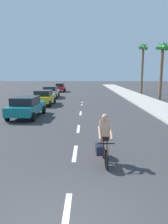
{
  "coord_description": "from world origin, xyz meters",
  "views": [
    {
      "loc": [
        0.45,
        -3.77,
        3.19
      ],
      "look_at": [
        0.34,
        7.73,
        1.1
      ],
      "focal_mm": 33.11,
      "sensor_mm": 36.0,
      "label": 1
    }
  ],
  "objects_px": {
    "cyclist": "(103,141)",
    "parked_car_silver": "(51,92)",
    "parked_car_teal": "(27,106)",
    "parked_car_yellow": "(44,97)",
    "palm_tree_far": "(162,54)",
    "palm_tree_distant": "(143,54)",
    "parked_car_red": "(60,87)"
  },
  "relations": [
    {
      "from": "parked_car_red",
      "to": "palm_tree_distant",
      "type": "bearing_deg",
      "value": -17.71
    },
    {
      "from": "parked_car_teal",
      "to": "parked_car_red",
      "type": "height_order",
      "value": "same"
    },
    {
      "from": "parked_car_yellow",
      "to": "palm_tree_distant",
      "type": "distance_m",
      "value": 19.7
    },
    {
      "from": "parked_car_teal",
      "to": "parked_car_yellow",
      "type": "xyz_separation_m",
      "value": [
        0.01,
        6.49,
        -0.0
      ]
    },
    {
      "from": "cyclist",
      "to": "parked_car_red",
      "type": "bearing_deg",
      "value": -82.77
    },
    {
      "from": "cyclist",
      "to": "parked_car_yellow",
      "type": "xyz_separation_m",
      "value": [
        -5.09,
        14.69,
        0.01
      ]
    },
    {
      "from": "parked_car_silver",
      "to": "cyclist",
      "type": "bearing_deg",
      "value": -76.14
    },
    {
      "from": "parked_car_teal",
      "to": "palm_tree_distant",
      "type": "distance_m",
      "value": 24.48
    },
    {
      "from": "parked_car_teal",
      "to": "parked_car_red",
      "type": "distance_m",
      "value": 23.73
    },
    {
      "from": "parked_car_teal",
      "to": "parked_car_red",
      "type": "xyz_separation_m",
      "value": [
        -0.38,
        23.72,
        -0.01
      ]
    },
    {
      "from": "palm_tree_far",
      "to": "palm_tree_distant",
      "type": "height_order",
      "value": "palm_tree_distant"
    },
    {
      "from": "parked_car_red",
      "to": "palm_tree_distant",
      "type": "xyz_separation_m",
      "value": [
        14.12,
        -4.26,
        5.61
      ]
    },
    {
      "from": "parked_car_red",
      "to": "palm_tree_distant",
      "type": "relative_size",
      "value": 0.45
    },
    {
      "from": "cyclist",
      "to": "parked_car_teal",
      "type": "relative_size",
      "value": 0.41
    },
    {
      "from": "cyclist",
      "to": "parked_car_yellow",
      "type": "bearing_deg",
      "value": -73.41
    },
    {
      "from": "cyclist",
      "to": "palm_tree_far",
      "type": "relative_size",
      "value": 0.24
    },
    {
      "from": "parked_car_red",
      "to": "parked_car_teal",
      "type": "bearing_deg",
      "value": -90.03
    },
    {
      "from": "cyclist",
      "to": "palm_tree_far",
      "type": "bearing_deg",
      "value": -116.92
    },
    {
      "from": "parked_car_red",
      "to": "palm_tree_distant",
      "type": "distance_m",
      "value": 15.78
    },
    {
      "from": "parked_car_silver",
      "to": "palm_tree_far",
      "type": "height_order",
      "value": "palm_tree_far"
    },
    {
      "from": "parked_car_yellow",
      "to": "parked_car_silver",
      "type": "xyz_separation_m",
      "value": [
        -0.47,
        6.97,
        0.0
      ]
    },
    {
      "from": "parked_car_silver",
      "to": "palm_tree_distant",
      "type": "xyz_separation_m",
      "value": [
        14.2,
        6.01,
        5.6
      ]
    },
    {
      "from": "parked_car_teal",
      "to": "parked_car_silver",
      "type": "relative_size",
      "value": 0.99
    },
    {
      "from": "cyclist",
      "to": "parked_car_silver",
      "type": "height_order",
      "value": "cyclist"
    },
    {
      "from": "parked_car_silver",
      "to": "parked_car_yellow",
      "type": "bearing_deg",
      "value": -86.69
    },
    {
      "from": "parked_car_red",
      "to": "parked_car_yellow",
      "type": "bearing_deg",
      "value": -89.64
    },
    {
      "from": "parked_car_teal",
      "to": "parked_car_yellow",
      "type": "bearing_deg",
      "value": 92.53
    },
    {
      "from": "cyclist",
      "to": "palm_tree_distant",
      "type": "height_order",
      "value": "palm_tree_distant"
    },
    {
      "from": "parked_car_teal",
      "to": "parked_car_silver",
      "type": "height_order",
      "value": "same"
    },
    {
      "from": "parked_car_teal",
      "to": "palm_tree_distant",
      "type": "xyz_separation_m",
      "value": [
        13.75,
        19.47,
        5.6
      ]
    },
    {
      "from": "parked_car_red",
      "to": "palm_tree_far",
      "type": "bearing_deg",
      "value": -41.34
    },
    {
      "from": "parked_car_silver",
      "to": "parked_car_teal",
      "type": "bearing_deg",
      "value": -88.61
    }
  ]
}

